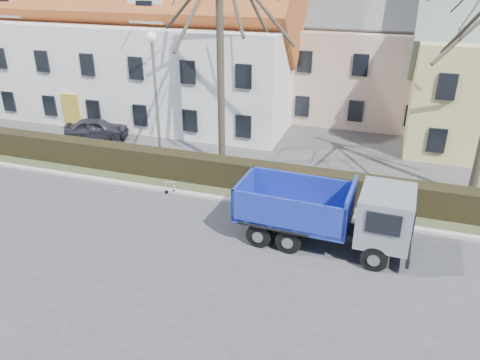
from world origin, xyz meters
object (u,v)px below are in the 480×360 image
(cart_frame, at_px, (165,187))
(parked_car_a, at_px, (97,128))
(dump_truck, at_px, (317,212))
(streetlight, at_px, (157,103))

(cart_frame, bearing_deg, parked_car_a, 143.31)
(dump_truck, height_order, cart_frame, dump_truck)
(dump_truck, bearing_deg, cart_frame, 167.67)
(dump_truck, relative_size, parked_car_a, 1.78)
(streetlight, bearing_deg, cart_frame, -59.52)
(dump_truck, distance_m, cart_frame, 7.50)
(streetlight, distance_m, cart_frame, 4.36)
(streetlight, relative_size, parked_car_a, 1.85)
(parked_car_a, bearing_deg, cart_frame, -148.98)
(dump_truck, relative_size, cart_frame, 8.90)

